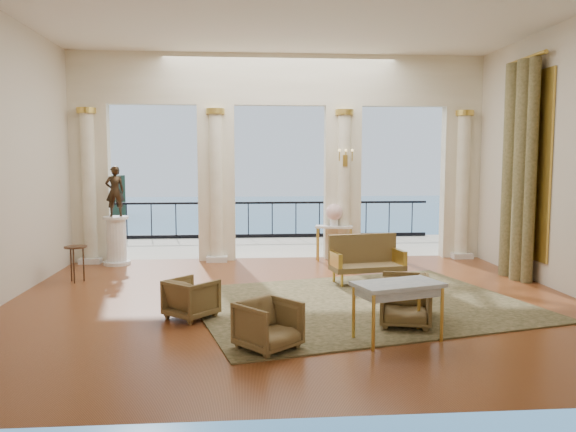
{
  "coord_description": "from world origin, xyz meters",
  "views": [
    {
      "loc": [
        -0.79,
        -8.59,
        2.2
      ],
      "look_at": [
        -0.08,
        0.6,
        1.29
      ],
      "focal_mm": 35.0,
      "sensor_mm": 36.0,
      "label": 1
    }
  ],
  "objects": [
    {
      "name": "floor",
      "position": [
        0.0,
        0.0,
        0.0
      ],
      "size": [
        9.0,
        9.0,
        0.0
      ],
      "primitive_type": "plane",
      "color": "#55250E",
      "rests_on": "ground"
    },
    {
      "name": "room_walls",
      "position": [
        0.0,
        -1.12,
        2.88
      ],
      "size": [
        9.0,
        9.0,
        9.0
      ],
      "color": "beige",
      "rests_on": "ground"
    },
    {
      "name": "arcade",
      "position": [
        -0.0,
        3.82,
        2.58
      ],
      "size": [
        9.0,
        0.56,
        4.5
      ],
      "color": "beige",
      "rests_on": "ground"
    },
    {
      "name": "terrace",
      "position": [
        0.0,
        5.8,
        -0.05
      ],
      "size": [
        10.0,
        3.6,
        0.1
      ],
      "primitive_type": "cube",
      "color": "#ABA08D",
      "rests_on": "ground"
    },
    {
      "name": "balustrade",
      "position": [
        0.0,
        7.4,
        0.41
      ],
      "size": [
        9.0,
        0.06,
        1.03
      ],
      "color": "black",
      "rests_on": "terrace"
    },
    {
      "name": "palm_tree",
      "position": [
        2.0,
        6.6,
        4.09
      ],
      "size": [
        2.0,
        2.0,
        4.5
      ],
      "color": "#4C3823",
      "rests_on": "terrace"
    },
    {
      "name": "headland",
      "position": [
        -30.0,
        70.0,
        -3.0
      ],
      "size": [
        22.0,
        18.0,
        6.0
      ],
      "primitive_type": "cube",
      "color": "black",
      "rests_on": "sea"
    },
    {
      "name": "sea",
      "position": [
        0.0,
        60.0,
        -6.0
      ],
      "size": [
        160.0,
        160.0,
        0.0
      ],
      "primitive_type": "plane",
      "color": "teal",
      "rests_on": "ground"
    },
    {
      "name": "curtain",
      "position": [
        4.28,
        1.5,
        2.02
      ],
      "size": [
        0.33,
        1.4,
        4.09
      ],
      "color": "#4C4828",
      "rests_on": "ground"
    },
    {
      "name": "window_frame",
      "position": [
        4.47,
        1.5,
        2.1
      ],
      "size": [
        0.04,
        1.6,
        3.4
      ],
      "primitive_type": "cube",
      "color": "gold",
      "rests_on": "room_walls"
    },
    {
      "name": "wall_sconce",
      "position": [
        1.4,
        3.51,
        2.23
      ],
      "size": [
        0.3,
        0.11,
        0.33
      ],
      "color": "gold",
      "rests_on": "arcade"
    },
    {
      "name": "rug",
      "position": [
        0.96,
        -0.26,
        0.01
      ],
      "size": [
        5.68,
        4.89,
        0.02
      ],
      "primitive_type": "cube",
      "rotation": [
        0.0,
        0.0,
        0.25
      ],
      "color": "#262D16",
      "rests_on": "ground"
    },
    {
      "name": "armchair_a",
      "position": [
        -0.53,
        -2.22,
        0.32
      ],
      "size": [
        0.85,
        0.84,
        0.64
      ],
      "primitive_type": "imported",
      "rotation": [
        0.0,
        0.0,
        0.71
      ],
      "color": "#48381D",
      "rests_on": "ground"
    },
    {
      "name": "armchair_b",
      "position": [
        1.33,
        -1.42,
        0.34
      ],
      "size": [
        0.79,
        0.76,
        0.67
      ],
      "primitive_type": "imported",
      "rotation": [
        0.0,
        0.0,
        -0.26
      ],
      "color": "#48381D",
      "rests_on": "ground"
    },
    {
      "name": "armchair_c",
      "position": [
        1.45,
        -1.0,
        0.33
      ],
      "size": [
        0.76,
        0.79,
        0.67
      ],
      "primitive_type": "imported",
      "rotation": [
        0.0,
        0.0,
        -1.85
      ],
      "color": "#48381D",
      "rests_on": "ground"
    },
    {
      "name": "armchair_d",
      "position": [
        -1.54,
        -0.81,
        0.31
      ],
      "size": [
        0.82,
        0.82,
        0.62
      ],
      "primitive_type": "imported",
      "rotation": [
        0.0,
        0.0,
        2.41
      ],
      "color": "#48381D",
      "rests_on": "ground"
    },
    {
      "name": "settee",
      "position": [
        1.38,
        1.28,
        0.43
      ],
      "size": [
        1.38,
        0.78,
        0.87
      ],
      "rotation": [
        0.0,
        0.0,
        0.18
      ],
      "color": "#48381D",
      "rests_on": "ground"
    },
    {
      "name": "game_table",
      "position": [
        1.07,
        -2.0,
        0.65
      ],
      "size": [
        1.17,
        0.86,
        0.72
      ],
      "rotation": [
        0.0,
        0.0,
        0.3
      ],
      "color": "#99AEBE",
      "rests_on": "ground"
    },
    {
      "name": "pedestal",
      "position": [
        -3.5,
        3.41,
        0.5
      ],
      "size": [
        0.56,
        0.56,
        1.03
      ],
      "color": "silver",
      "rests_on": "ground"
    },
    {
      "name": "statue",
      "position": [
        -3.5,
        3.41,
        1.56
      ],
      "size": [
        0.45,
        0.37,
        1.06
      ],
      "primitive_type": "imported",
      "rotation": [
        0.0,
        0.0,
        3.51
      ],
      "color": "black",
      "rests_on": "pedestal"
    },
    {
      "name": "console_table",
      "position": [
        1.17,
        3.55,
        0.64
      ],
      "size": [
        0.86,
        0.48,
        0.77
      ],
      "rotation": [
        0.0,
        0.0,
        -0.21
      ],
      "color": "silver",
      "rests_on": "ground"
    },
    {
      "name": "urn",
      "position": [
        1.17,
        3.55,
        1.05
      ],
      "size": [
        0.37,
        0.37,
        0.49
      ],
      "color": "white",
      "rests_on": "console_table"
    },
    {
      "name": "side_table",
      "position": [
        -3.85,
        1.73,
        0.56
      ],
      "size": [
        0.4,
        0.4,
        0.66
      ],
      "color": "black",
      "rests_on": "ground"
    }
  ]
}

